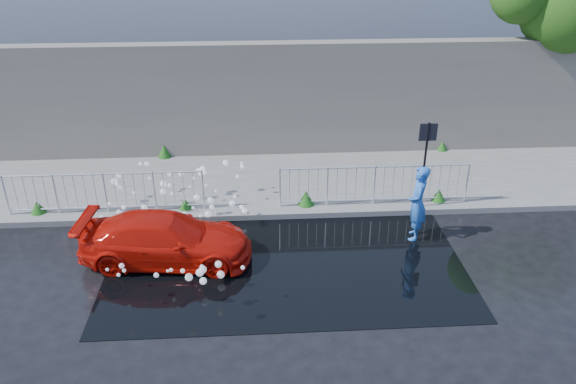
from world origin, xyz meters
name	(u,v)px	position (x,y,z in m)	size (l,w,h in m)	color
ground	(265,287)	(0.00, 0.00, 0.00)	(90.00, 90.00, 0.00)	black
pavement	(260,182)	(0.00, 5.00, 0.07)	(30.00, 4.00, 0.15)	#5E5E5A
curb	(262,215)	(0.00, 3.00, 0.08)	(30.00, 0.25, 0.16)	#5E5E5A
retaining_wall	(258,99)	(0.00, 7.20, 1.90)	(30.00, 0.60, 3.50)	#675F57
puddle	(285,260)	(0.50, 1.00, 0.01)	(8.00, 5.00, 0.01)	black
sign_post	(426,152)	(4.20, 3.10, 1.72)	(0.45, 0.06, 2.50)	black
railing_left	(105,191)	(-4.00, 3.35, 0.74)	(5.05, 0.05, 1.10)	silver
railing_right	(374,184)	(3.00, 3.35, 0.74)	(5.05, 0.05, 1.10)	silver
weeds	(254,181)	(-0.17, 4.58, 0.33)	(12.17, 3.93, 0.41)	#154A13
water_spray	(183,208)	(-1.92, 2.41, 0.67)	(3.64, 5.68, 1.05)	white
red_car	(166,239)	(-2.18, 1.18, 0.56)	(1.56, 3.84, 1.11)	red
person	(417,203)	(3.71, 1.80, 0.94)	(0.69, 0.45, 1.89)	blue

